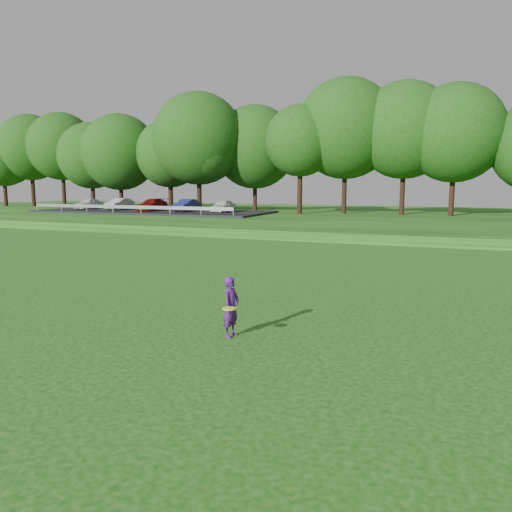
% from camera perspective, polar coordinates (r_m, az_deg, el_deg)
% --- Properties ---
extents(ground, '(140.00, 140.00, 0.00)m').
position_cam_1_polar(ground, '(11.73, -3.44, -9.25)').
color(ground, '#0D430E').
rests_on(ground, ground).
extents(berm, '(130.00, 30.00, 0.60)m').
position_cam_1_polar(berm, '(44.47, 15.78, 3.84)').
color(berm, '#0D430E').
rests_on(berm, ground).
extents(walking_path, '(130.00, 1.60, 0.04)m').
position_cam_1_polar(walking_path, '(30.68, 12.84, 1.53)').
color(walking_path, gray).
rests_on(walking_path, ground).
extents(treeline, '(104.00, 7.00, 15.00)m').
position_cam_1_polar(treeline, '(48.55, 16.70, 13.38)').
color(treeline, '#173C0D').
rests_on(treeline, berm).
extents(parking_lot, '(24.00, 9.00, 1.38)m').
position_cam_1_polar(parking_lot, '(51.74, -11.90, 5.35)').
color(parking_lot, black).
rests_on(parking_lot, berm).
extents(woman, '(0.51, 0.87, 1.42)m').
position_cam_1_polar(woman, '(11.59, -2.86, -5.82)').
color(woman, '#4B186F').
rests_on(woman, ground).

